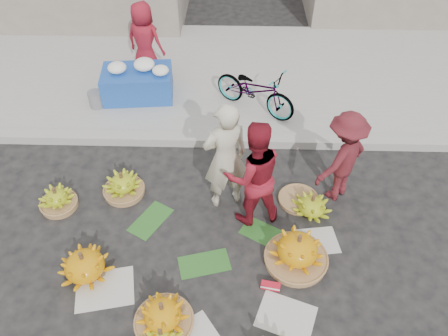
{
  "coord_description": "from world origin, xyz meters",
  "views": [
    {
      "loc": [
        0.24,
        -3.4,
        4.78
      ],
      "look_at": [
        0.12,
        0.86,
        0.7
      ],
      "focal_mm": 35.0,
      "sensor_mm": 36.0,
      "label": 1
    }
  ],
  "objects_px": {
    "flower_table": "(138,82)",
    "banana_bunch_0": "(84,265)",
    "vendor_cream": "(225,157)",
    "bicycle": "(255,90)",
    "banana_bunch_4": "(297,250)"
  },
  "relations": [
    {
      "from": "flower_table",
      "to": "bicycle",
      "type": "height_order",
      "value": "bicycle"
    },
    {
      "from": "vendor_cream",
      "to": "banana_bunch_0",
      "type": "bearing_deg",
      "value": 16.39
    },
    {
      "from": "banana_bunch_0",
      "to": "bicycle",
      "type": "xyz_separation_m",
      "value": [
        2.18,
        3.4,
        0.34
      ]
    },
    {
      "from": "banana_bunch_0",
      "to": "banana_bunch_4",
      "type": "relative_size",
      "value": 0.87
    },
    {
      "from": "vendor_cream",
      "to": "bicycle",
      "type": "relative_size",
      "value": 1.1
    },
    {
      "from": "banana_bunch_4",
      "to": "bicycle",
      "type": "xyz_separation_m",
      "value": [
        -0.47,
        3.15,
        0.3
      ]
    },
    {
      "from": "banana_bunch_0",
      "to": "bicycle",
      "type": "relative_size",
      "value": 0.45
    },
    {
      "from": "banana_bunch_0",
      "to": "bicycle",
      "type": "distance_m",
      "value": 4.05
    },
    {
      "from": "banana_bunch_0",
      "to": "flower_table",
      "type": "distance_m",
      "value": 3.78
    },
    {
      "from": "vendor_cream",
      "to": "bicycle",
      "type": "xyz_separation_m",
      "value": [
        0.46,
        2.12,
        -0.33
      ]
    },
    {
      "from": "vendor_cream",
      "to": "bicycle",
      "type": "distance_m",
      "value": 2.19
    },
    {
      "from": "banana_bunch_0",
      "to": "flower_table",
      "type": "bearing_deg",
      "value": 89.16
    },
    {
      "from": "banana_bunch_0",
      "to": "vendor_cream",
      "type": "relative_size",
      "value": 0.41
    },
    {
      "from": "flower_table",
      "to": "bicycle",
      "type": "xyz_separation_m",
      "value": [
        2.12,
        -0.37,
        0.11
      ]
    },
    {
      "from": "flower_table",
      "to": "banana_bunch_0",
      "type": "bearing_deg",
      "value": -96.24
    }
  ]
}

